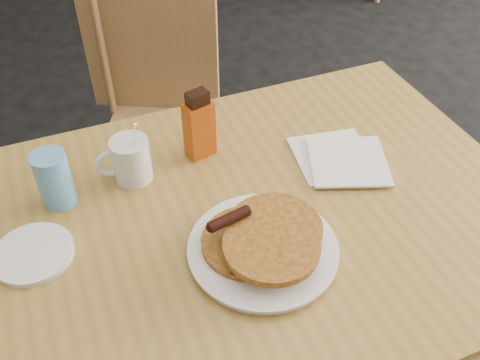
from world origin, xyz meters
name	(u,v)px	position (x,y,z in m)	size (l,w,h in m)	color
main_table	(232,233)	(-0.02, -0.01, 0.71)	(1.41, 1.02, 0.75)	olive
chair_main_far	(161,98)	(-0.04, 0.74, 0.57)	(0.56, 0.58, 0.96)	#A77E4E
pancake_plate	(263,244)	(0.01, -0.11, 0.77)	(0.29, 0.29, 0.09)	silver
coffee_mug	(130,159)	(-0.20, 0.18, 0.80)	(0.12, 0.09, 0.16)	silver
syrup_bottle	(199,126)	(-0.03, 0.22, 0.83)	(0.07, 0.06, 0.17)	maroon
napkin_stack	(340,159)	(0.28, 0.09, 0.76)	(0.23, 0.24, 0.01)	white
blue_tumbler	(54,179)	(-0.36, 0.15, 0.81)	(0.07, 0.07, 0.13)	#5A99D3
side_saucer	(33,254)	(-0.42, 0.01, 0.76)	(0.16, 0.16, 0.01)	silver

